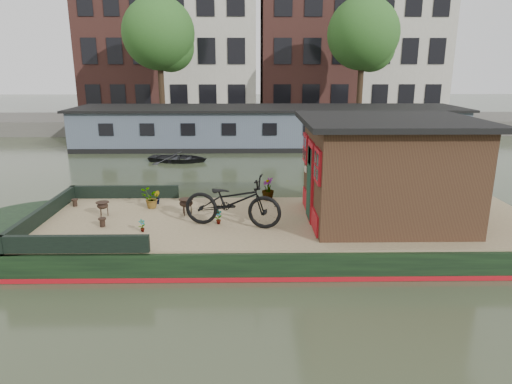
{
  "coord_description": "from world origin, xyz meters",
  "views": [
    {
      "loc": [
        -1.01,
        -10.37,
        4.23
      ],
      "look_at": [
        -0.85,
        0.5,
        1.2
      ],
      "focal_mm": 32.0,
      "sensor_mm": 36.0,
      "label": 1
    }
  ],
  "objects_px": {
    "dinghy": "(178,155)",
    "potted_plant_a": "(218,217)",
    "brazier_front": "(103,209)",
    "brazier_rear": "(186,207)",
    "bicycle": "(233,201)",
    "cabin": "(386,169)"
  },
  "relations": [
    {
      "from": "potted_plant_a",
      "to": "dinghy",
      "type": "xyz_separation_m",
      "value": [
        -2.5,
        10.36,
        -0.55
      ]
    },
    {
      "from": "cabin",
      "to": "dinghy",
      "type": "relative_size",
      "value": 1.48
    },
    {
      "from": "bicycle",
      "to": "dinghy",
      "type": "relative_size",
      "value": 0.84
    },
    {
      "from": "potted_plant_a",
      "to": "brazier_front",
      "type": "distance_m",
      "value": 2.93
    },
    {
      "from": "cabin",
      "to": "dinghy",
      "type": "distance_m",
      "value": 12.05
    },
    {
      "from": "dinghy",
      "to": "potted_plant_a",
      "type": "bearing_deg",
      "value": -156.07
    },
    {
      "from": "cabin",
      "to": "potted_plant_a",
      "type": "bearing_deg",
      "value": -175.76
    },
    {
      "from": "brazier_front",
      "to": "dinghy",
      "type": "relative_size",
      "value": 0.13
    },
    {
      "from": "brazier_front",
      "to": "brazier_rear",
      "type": "height_order",
      "value": "brazier_rear"
    },
    {
      "from": "potted_plant_a",
      "to": "brazier_rear",
      "type": "distance_m",
      "value": 1.1
    },
    {
      "from": "bicycle",
      "to": "dinghy",
      "type": "distance_m",
      "value": 10.92
    },
    {
      "from": "brazier_front",
      "to": "dinghy",
      "type": "distance_m",
      "value": 9.76
    },
    {
      "from": "potted_plant_a",
      "to": "brazier_front",
      "type": "bearing_deg",
      "value": 167.73
    },
    {
      "from": "bicycle",
      "to": "brazier_front",
      "type": "bearing_deg",
      "value": 88.97
    },
    {
      "from": "cabin",
      "to": "potted_plant_a",
      "type": "xyz_separation_m",
      "value": [
        -3.93,
        -0.29,
        -1.05
      ]
    },
    {
      "from": "potted_plant_a",
      "to": "dinghy",
      "type": "distance_m",
      "value": 10.67
    },
    {
      "from": "bicycle",
      "to": "potted_plant_a",
      "type": "relative_size",
      "value": 6.42
    },
    {
      "from": "cabin",
      "to": "brazier_front",
      "type": "xyz_separation_m",
      "value": [
        -6.79,
        0.33,
        -1.05
      ]
    },
    {
      "from": "bicycle",
      "to": "brazier_rear",
      "type": "xyz_separation_m",
      "value": [
        -1.18,
        0.85,
        -0.39
      ]
    },
    {
      "from": "bicycle",
      "to": "brazier_front",
      "type": "distance_m",
      "value": 3.32
    },
    {
      "from": "brazier_front",
      "to": "brazier_rear",
      "type": "relative_size",
      "value": 0.89
    },
    {
      "from": "bicycle",
      "to": "potted_plant_a",
      "type": "bearing_deg",
      "value": 80.88
    }
  ]
}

